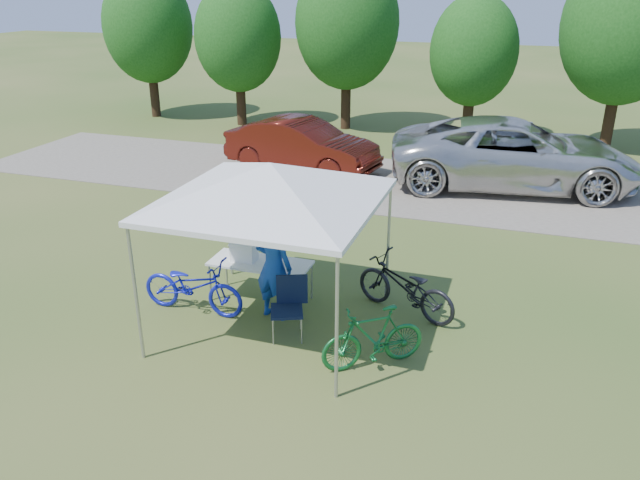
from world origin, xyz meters
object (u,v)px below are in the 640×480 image
(folding_chair, at_px, (289,301))
(sedan, at_px, (302,145))
(bike_dark, at_px, (405,287))
(folding_table, at_px, (260,264))
(cyclist, at_px, (274,266))
(minivan, at_px, (515,154))
(bike_blue, at_px, (193,286))
(cooler, at_px, (244,251))
(bike_green, at_px, (373,337))

(folding_chair, xyz_separation_m, sedan, (-2.93, 8.64, 0.19))
(bike_dark, bearing_deg, folding_table, -61.27)
(folding_chair, xyz_separation_m, bike_dark, (1.59, 1.21, -0.08))
(cyclist, relative_size, minivan, 0.28)
(folding_table, height_order, bike_blue, bike_blue)
(folding_chair, relative_size, bike_dark, 0.52)
(folding_chair, bearing_deg, folding_table, 111.70)
(cooler, bearing_deg, folding_chair, -37.61)
(cyclist, bearing_deg, sedan, -62.61)
(cooler, height_order, minivan, minivan)
(bike_green, bearing_deg, minivan, 134.33)
(folding_chair, distance_m, sedan, 9.12)
(minivan, bearing_deg, bike_dark, 161.76)
(bike_dark, distance_m, sedan, 8.70)
(folding_table, distance_m, folding_chair, 1.27)
(folding_table, bearing_deg, bike_green, -30.23)
(folding_table, relative_size, minivan, 0.27)
(folding_chair, bearing_deg, minivan, 49.33)
(folding_chair, relative_size, bike_blue, 0.53)
(bike_blue, bearing_deg, cyclist, -77.57)
(bike_green, bearing_deg, sedan, 169.16)
(bike_blue, distance_m, minivan, 10.04)
(minivan, bearing_deg, folding_table, 146.30)
(bike_green, bearing_deg, bike_blue, -137.23)
(folding_table, xyz_separation_m, minivan, (3.85, 8.07, 0.25))
(minivan, bearing_deg, cyclist, 150.08)
(cyclist, relative_size, bike_green, 1.17)
(bike_blue, distance_m, sedan, 8.57)
(minivan, bearing_deg, cooler, 144.60)
(sedan, bearing_deg, minivan, -76.66)
(folding_table, relative_size, cooler, 3.93)
(folding_table, distance_m, sedan, 8.00)
(cooler, xyz_separation_m, bike_dark, (2.77, 0.30, -0.39))
(folding_chair, distance_m, bike_green, 1.54)
(bike_green, distance_m, sedan, 10.11)
(folding_chair, height_order, cooler, cooler)
(bike_dark, bearing_deg, cooler, -62.01)
(bike_green, relative_size, minivan, 0.24)
(sedan, bearing_deg, bike_blue, -162.33)
(folding_chair, bearing_deg, bike_green, -39.78)
(folding_table, relative_size, bike_blue, 0.96)
(sedan, bearing_deg, folding_chair, -151.26)
(bike_green, relative_size, sedan, 0.35)
(bike_blue, bearing_deg, bike_dark, -72.28)
(minivan, bearing_deg, sedan, 85.13)
(folding_chair, xyz_separation_m, minivan, (2.96, 8.98, 0.35))
(folding_table, distance_m, bike_blue, 1.20)
(folding_table, bearing_deg, minivan, 64.54)
(cyclist, bearing_deg, bike_green, 165.15)
(folding_table, height_order, bike_green, bike_green)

